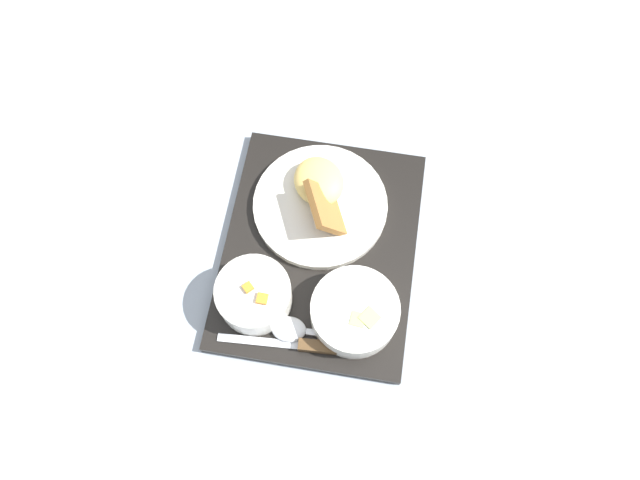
{
  "coord_description": "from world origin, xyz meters",
  "views": [
    {
      "loc": [
        -0.32,
        -0.03,
        0.86
      ],
      "look_at": [
        0.0,
        0.0,
        0.05
      ],
      "focal_mm": 32.0,
      "sensor_mm": 36.0,
      "label": 1
    }
  ],
  "objects_px": {
    "bowl_soup": "(355,312)",
    "knife": "(316,346)",
    "bowl_salad": "(254,294)",
    "plate_main": "(320,199)",
    "spoon": "(303,331)"
  },
  "relations": [
    {
      "from": "bowl_salad",
      "to": "spoon",
      "type": "height_order",
      "value": "bowl_salad"
    },
    {
      "from": "knife",
      "to": "spoon",
      "type": "height_order",
      "value": "knife"
    },
    {
      "from": "bowl_salad",
      "to": "knife",
      "type": "distance_m",
      "value": 0.12
    },
    {
      "from": "plate_main",
      "to": "knife",
      "type": "relative_size",
      "value": 1.06
    },
    {
      "from": "bowl_soup",
      "to": "knife",
      "type": "height_order",
      "value": "bowl_soup"
    },
    {
      "from": "bowl_soup",
      "to": "knife",
      "type": "distance_m",
      "value": 0.08
    },
    {
      "from": "spoon",
      "to": "knife",
      "type": "bearing_deg",
      "value": 137.72
    },
    {
      "from": "knife",
      "to": "bowl_soup",
      "type": "bearing_deg",
      "value": -134.09
    },
    {
      "from": "bowl_salad",
      "to": "bowl_soup",
      "type": "relative_size",
      "value": 0.86
    },
    {
      "from": "bowl_soup",
      "to": "knife",
      "type": "relative_size",
      "value": 0.64
    },
    {
      "from": "bowl_salad",
      "to": "bowl_soup",
      "type": "distance_m",
      "value": 0.15
    },
    {
      "from": "bowl_soup",
      "to": "bowl_salad",
      "type": "bearing_deg",
      "value": 86.19
    },
    {
      "from": "knife",
      "to": "spoon",
      "type": "distance_m",
      "value": 0.03
    },
    {
      "from": "spoon",
      "to": "plate_main",
      "type": "bearing_deg",
      "value": -88.83
    },
    {
      "from": "bowl_soup",
      "to": "plate_main",
      "type": "height_order",
      "value": "plate_main"
    }
  ]
}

